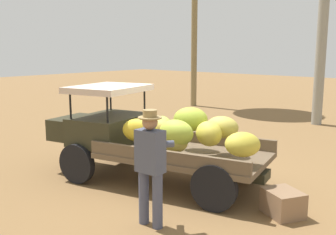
% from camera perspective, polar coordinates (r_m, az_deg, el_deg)
% --- Properties ---
extents(ground_plane, '(60.00, 60.00, 0.00)m').
position_cam_1_polar(ground_plane, '(7.77, 1.41, -9.20)').
color(ground_plane, brown).
extents(truck, '(4.64, 2.50, 1.82)m').
position_cam_1_polar(truck, '(7.61, -3.26, -2.73)').
color(truck, '#302F1D').
rests_on(truck, ground).
extents(farmer, '(0.53, 0.47, 1.71)m').
position_cam_1_polar(farmer, '(5.62, -2.56, -6.34)').
color(farmer, '#4A4F68').
rests_on(farmer, ground).
extents(wooden_crate, '(0.73, 0.70, 0.40)m').
position_cam_1_polar(wooden_crate, '(6.46, 16.37, -11.84)').
color(wooden_crate, '#8A684B').
rests_on(wooden_crate, ground).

